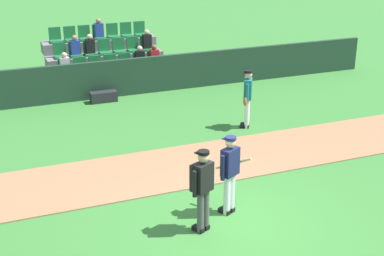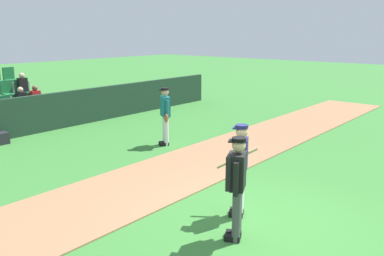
{
  "view_description": "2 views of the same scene",
  "coord_description": "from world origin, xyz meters",
  "views": [
    {
      "loc": [
        -4.55,
        -9.09,
        5.99
      ],
      "look_at": [
        0.16,
        2.71,
        1.1
      ],
      "focal_mm": 52.05,
      "sensor_mm": 36.0,
      "label": 1
    },
    {
      "loc": [
        -5.99,
        -3.51,
        3.39
      ],
      "look_at": [
        1.1,
        2.39,
        1.21
      ],
      "focal_mm": 38.23,
      "sensor_mm": 36.0,
      "label": 2
    }
  ],
  "objects": [
    {
      "name": "runner_teal_jersey",
      "position": [
        2.77,
        4.83,
        0.96
      ],
      "size": [
        0.48,
        0.58,
        1.76
      ],
      "color": "white",
      "rests_on": "ground"
    },
    {
      "name": "ground_plane",
      "position": [
        0.0,
        0.0,
        0.0
      ],
      "size": [
        80.0,
        80.0,
        0.0
      ],
      "primitive_type": "plane",
      "color": "#387A33"
    },
    {
      "name": "umpire_home_plate",
      "position": [
        -0.73,
        -0.07,
        1.0
      ],
      "size": [
        0.54,
        0.43,
        1.76
      ],
      "color": "#4C4C4C",
      "rests_on": "ground"
    },
    {
      "name": "batter_navy_jersey",
      "position": [
        0.08,
        0.38,
        0.97
      ],
      "size": [
        0.74,
        0.7,
        1.76
      ],
      "color": "white",
      "rests_on": "ground"
    },
    {
      "name": "infield_dirt_path",
      "position": [
        0.0,
        2.92,
        0.01
      ],
      "size": [
        28.0,
        2.48,
        0.03
      ],
      "primitive_type": "cube",
      "color": "#9E704C",
      "rests_on": "ground"
    },
    {
      "name": "stadium_bleachers",
      "position": [
        0.01,
        11.13,
        0.63
      ],
      "size": [
        4.45,
        2.95,
        2.3
      ],
      "color": "slate",
      "rests_on": "ground"
    },
    {
      "name": "dugout_fence",
      "position": [
        0.0,
        9.26,
        0.65
      ],
      "size": [
        20.0,
        0.16,
        1.3
      ],
      "primitive_type": "cube",
      "color": "#1E3828",
      "rests_on": "ground"
    },
    {
      "name": "equipment_bag",
      "position": [
        -0.66,
        8.81,
        0.18
      ],
      "size": [
        0.9,
        0.36,
        0.36
      ],
      "primitive_type": "cube",
      "color": "#232328",
      "rests_on": "ground"
    }
  ]
}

